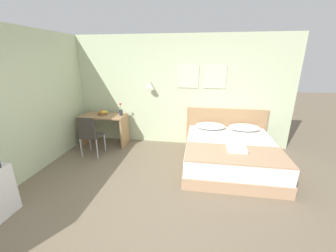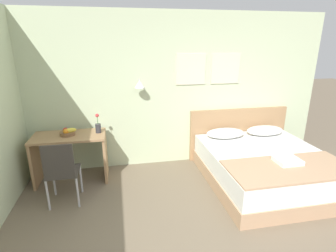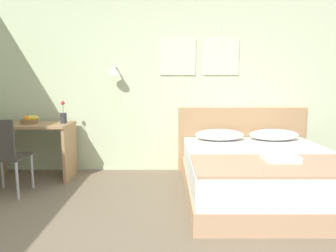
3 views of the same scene
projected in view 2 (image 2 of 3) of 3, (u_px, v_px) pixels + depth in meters
wall_back at (171, 91)px, 4.57m from camera, size 5.61×0.31×2.65m
bed at (265, 167)px, 4.13m from camera, size 1.78×1.98×0.53m
headboard at (238, 133)px, 5.02m from camera, size 1.90×0.06×0.96m
pillow_left at (225, 133)px, 4.65m from camera, size 0.69×0.40×0.15m
pillow_right at (265, 130)px, 4.79m from camera, size 0.69×0.40×0.15m
throw_blanket at (291, 168)px, 3.51m from camera, size 1.73×0.79×0.02m
folded_towel_near_foot at (288, 161)px, 3.64m from camera, size 0.33×0.28×0.06m
desk at (70, 150)px, 4.14m from camera, size 1.10×0.57×0.77m
desk_chair at (61, 169)px, 3.47m from camera, size 0.42×0.42×0.93m
fruit_bowl at (68, 132)px, 4.04m from camera, size 0.26×0.23×0.12m
flower_vase at (98, 126)px, 4.15m from camera, size 0.09×0.09×0.31m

